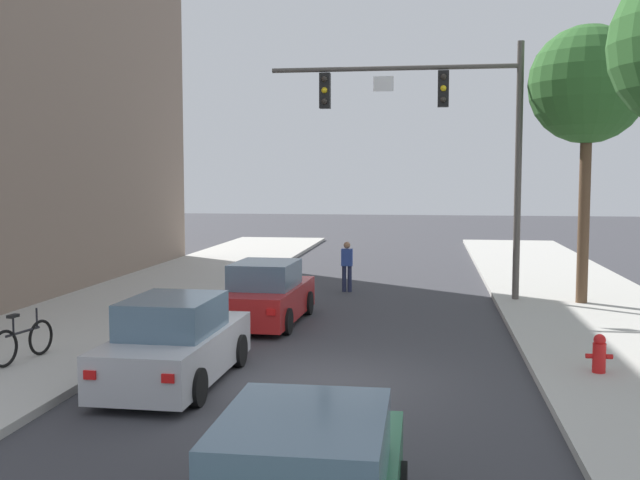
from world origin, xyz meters
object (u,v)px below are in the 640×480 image
Objects in this scene: bicycle_leaning at (23,341)px; fire_hydrant at (599,353)px; traffic_signal_mast at (445,121)px; car_following_silver at (176,344)px; street_tree_second at (588,86)px; pedestrian_crossing_road at (347,264)px; car_lead_red at (266,295)px.

bicycle_leaning is 2.44× the size of fire_hydrant.
fire_hydrant is at bearing -71.92° from traffic_signal_mast.
bicycle_leaning is at bearing 170.28° from car_following_silver.
bicycle_leaning reaches higher than fire_hydrant.
street_tree_second is at bearing -5.36° from traffic_signal_mast.
car_following_silver is 0.54× the size of street_tree_second.
car_following_silver is 5.92× the size of fire_hydrant.
fire_hydrant is (10.99, 0.74, -0.03)m from bicycle_leaning.
pedestrian_crossing_road is 11.86m from bicycle_leaning.
bicycle_leaning is 16.04m from street_tree_second.
car_lead_red is 5.96× the size of fire_hydrant.
street_tree_second reaches higher than traffic_signal_mast.
car_lead_red is (-4.54, -3.91, -4.66)m from traffic_signal_mast.
street_tree_second is at bearing -15.83° from pedestrian_crossing_road.
car_following_silver is (-0.44, -5.68, 0.00)m from car_lead_red.
bicycle_leaning is at bearing -132.57° from traffic_signal_mast.
car_lead_red is at bearing -104.88° from pedestrian_crossing_road.
car_following_silver is 13.98m from street_tree_second.
traffic_signal_mast reaches higher than bicycle_leaning.
street_tree_second is at bearing 35.30° from bicycle_leaning.
pedestrian_crossing_road is 0.93× the size of bicycle_leaning.
fire_hydrant is at bearing 3.83° from bicycle_leaning.
pedestrian_crossing_road is at bearing 80.34° from car_following_silver.
traffic_signal_mast reaches higher than pedestrian_crossing_road.
bicycle_leaning is 0.22× the size of street_tree_second.
street_tree_second is (12.22, 8.66, 5.74)m from bicycle_leaning.
street_tree_second is (7.00, -1.99, 5.37)m from pedestrian_crossing_road.
traffic_signal_mast is at bearing 108.08° from fire_hydrant.
car_lead_red is 6.35m from bicycle_leaning.
pedestrian_crossing_road is at bearing 152.21° from traffic_signal_mast.
pedestrian_crossing_road is 11.47m from fire_hydrant.
bicycle_leaning is (-5.22, -10.64, -0.37)m from pedestrian_crossing_road.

